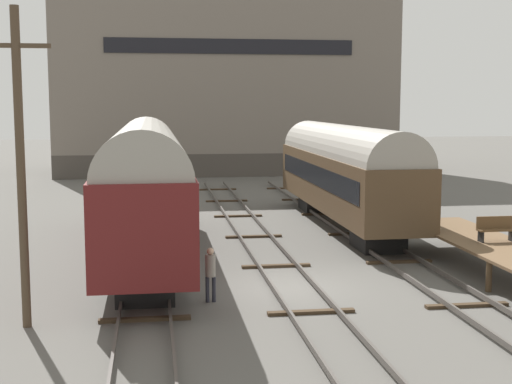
{
  "coord_description": "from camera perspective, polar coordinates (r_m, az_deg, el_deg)",
  "views": [
    {
      "loc": [
        -4.52,
        -22.84,
        6.16
      ],
      "look_at": [
        0.0,
        8.25,
        2.2
      ],
      "focal_mm": 50.0,
      "sensor_mm": 36.0,
      "label": 1
    }
  ],
  "objects": [
    {
      "name": "track_left",
      "position": [
        23.62,
        -8.82,
        -7.66
      ],
      "size": [
        2.6,
        60.0,
        0.26
      ],
      "color": "#4C4742",
      "rests_on": "ground"
    },
    {
      "name": "train_car_brown",
      "position": [
        35.43,
        7.06,
        1.8
      ],
      "size": [
        3.04,
        16.93,
        5.07
      ],
      "color": "black",
      "rests_on": "ground"
    },
    {
      "name": "warehouse_building",
      "position": [
        64.74,
        -2.61,
        10.31
      ],
      "size": [
        28.89,
        11.92,
        19.39
      ],
      "color": "#46403A",
      "rests_on": "ground"
    },
    {
      "name": "train_car_maroon",
      "position": [
        28.31,
        -8.84,
        0.88
      ],
      "size": [
        3.09,
        18.17,
        5.44
      ],
      "color": "black",
      "rests_on": "ground"
    },
    {
      "name": "track_right",
      "position": [
        25.4,
        13.67,
        -6.73
      ],
      "size": [
        2.6,
        60.0,
        0.26
      ],
      "color": "#4C4742",
      "rests_on": "ground"
    },
    {
      "name": "utility_pole",
      "position": [
        20.16,
        -18.31,
        2.12
      ],
      "size": [
        1.8,
        0.24,
        8.69
      ],
      "color": "#473828",
      "rests_on": "ground"
    },
    {
      "name": "bench",
      "position": [
        27.34,
        18.63,
        -2.75
      ],
      "size": [
        1.4,
        0.4,
        0.91
      ],
      "color": "brown",
      "rests_on": "station_platform"
    },
    {
      "name": "person_worker",
      "position": [
        22.17,
        -3.66,
        -6.2
      ],
      "size": [
        0.32,
        0.32,
        1.71
      ],
      "color": "#282833",
      "rests_on": "ground"
    },
    {
      "name": "track_middle",
      "position": [
        24.04,
        2.85,
        -7.32
      ],
      "size": [
        2.6,
        60.0,
        0.26
      ],
      "color": "#4C4742",
      "rests_on": "ground"
    },
    {
      "name": "ground_plane",
      "position": [
        24.08,
        2.85,
        -7.64
      ],
      "size": [
        200.0,
        200.0,
        0.0
      ],
      "primitive_type": "plane",
      "color": "#56544F"
    }
  ]
}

